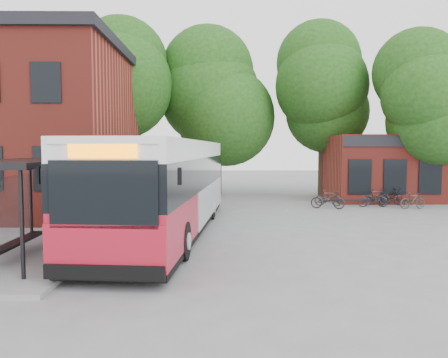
{
  "coord_description": "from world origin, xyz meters",
  "views": [
    {
      "loc": [
        1.01,
        -13.52,
        3.19
      ],
      "look_at": [
        1.22,
        3.55,
        2.0
      ],
      "focal_mm": 35.0,
      "sensor_mm": 36.0,
      "label": 1
    }
  ],
  "objects_px": {
    "city_bus": "(167,188)",
    "bicycle_5": "(376,197)",
    "bicycle_0": "(328,200)",
    "bicycle_6": "(390,197)",
    "bicycle_1": "(328,198)",
    "bicycle_7": "(413,201)",
    "bicycle_4": "(373,199)",
    "bus_shelter": "(27,209)"
  },
  "relations": [
    {
      "from": "city_bus",
      "to": "bicycle_5",
      "type": "xyz_separation_m",
      "value": [
        10.83,
        8.2,
        -1.26
      ]
    },
    {
      "from": "bicycle_0",
      "to": "bicycle_6",
      "type": "relative_size",
      "value": 1.0
    },
    {
      "from": "bicycle_6",
      "to": "bicycle_0",
      "type": "bearing_deg",
      "value": 88.27
    },
    {
      "from": "bicycle_1",
      "to": "bicycle_7",
      "type": "height_order",
      "value": "bicycle_1"
    },
    {
      "from": "bicycle_4",
      "to": "bicycle_5",
      "type": "xyz_separation_m",
      "value": [
        0.51,
        0.98,
        0.05
      ]
    },
    {
      "from": "bicycle_6",
      "to": "bicycle_7",
      "type": "distance_m",
      "value": 1.48
    },
    {
      "from": "bicycle_0",
      "to": "bicycle_7",
      "type": "height_order",
      "value": "bicycle_0"
    },
    {
      "from": "bus_shelter",
      "to": "bicycle_7",
      "type": "xyz_separation_m",
      "value": [
        15.78,
        10.27,
        -1.0
      ]
    },
    {
      "from": "bus_shelter",
      "to": "city_bus",
      "type": "xyz_separation_m",
      "value": [
        3.59,
        3.78,
        0.29
      ]
    },
    {
      "from": "city_bus",
      "to": "bus_shelter",
      "type": "bearing_deg",
      "value": -128.26
    },
    {
      "from": "bus_shelter",
      "to": "bicycle_6",
      "type": "bearing_deg",
      "value": 37.5
    },
    {
      "from": "bicycle_5",
      "to": "bicycle_6",
      "type": "xyz_separation_m",
      "value": [
        0.66,
        -0.4,
        -0.01
      ]
    },
    {
      "from": "bicycle_0",
      "to": "bicycle_4",
      "type": "relative_size",
      "value": 1.1
    },
    {
      "from": "bicycle_1",
      "to": "bicycle_4",
      "type": "xyz_separation_m",
      "value": [
        2.31,
        -0.48,
        -0.03
      ]
    },
    {
      "from": "city_bus",
      "to": "bicycle_6",
      "type": "xyz_separation_m",
      "value": [
        11.5,
        7.8,
        -1.27
      ]
    },
    {
      "from": "bus_shelter",
      "to": "bicycle_1",
      "type": "xyz_separation_m",
      "value": [
        11.6,
        11.48,
        -1.0
      ]
    },
    {
      "from": "bicycle_0",
      "to": "bicycle_6",
      "type": "xyz_separation_m",
      "value": [
        3.78,
        1.15,
        0.0
      ]
    },
    {
      "from": "bus_shelter",
      "to": "city_bus",
      "type": "height_order",
      "value": "city_bus"
    },
    {
      "from": "bicycle_6",
      "to": "city_bus",
      "type": "bearing_deg",
      "value": 105.46
    },
    {
      "from": "city_bus",
      "to": "bicycle_4",
      "type": "relative_size",
      "value": 8.43
    },
    {
      "from": "bicycle_6",
      "to": "bicycle_7",
      "type": "height_order",
      "value": "bicycle_6"
    },
    {
      "from": "bus_shelter",
      "to": "bicycle_7",
      "type": "distance_m",
      "value": 18.86
    },
    {
      "from": "bicycle_1",
      "to": "bicycle_6",
      "type": "height_order",
      "value": "bicycle_6"
    },
    {
      "from": "bicycle_7",
      "to": "bus_shelter",
      "type": "bearing_deg",
      "value": 111.45
    },
    {
      "from": "bus_shelter",
      "to": "bicycle_0",
      "type": "xyz_separation_m",
      "value": [
        11.31,
        10.43,
        -0.98
      ]
    },
    {
      "from": "bicycle_1",
      "to": "bicycle_5",
      "type": "bearing_deg",
      "value": -62.97
    },
    {
      "from": "bicycle_5",
      "to": "bicycle_4",
      "type": "bearing_deg",
      "value": 155.26
    },
    {
      "from": "bicycle_7",
      "to": "bicycle_5",
      "type": "bearing_deg",
      "value": 26.86
    },
    {
      "from": "bus_shelter",
      "to": "bicycle_6",
      "type": "xyz_separation_m",
      "value": [
        15.09,
        11.58,
        -0.98
      ]
    },
    {
      "from": "bus_shelter",
      "to": "bicycle_4",
      "type": "bearing_deg",
      "value": 38.32
    },
    {
      "from": "bicycle_0",
      "to": "bicycle_5",
      "type": "height_order",
      "value": "bicycle_5"
    },
    {
      "from": "bus_shelter",
      "to": "city_bus",
      "type": "distance_m",
      "value": 5.22
    },
    {
      "from": "bicycle_5",
      "to": "bicycle_0",
      "type": "bearing_deg",
      "value": 119.1
    },
    {
      "from": "bus_shelter",
      "to": "bicycle_1",
      "type": "bearing_deg",
      "value": 44.7
    },
    {
      "from": "city_bus",
      "to": "bicycle_7",
      "type": "relative_size",
      "value": 9.18
    },
    {
      "from": "bicycle_4",
      "to": "bicycle_6",
      "type": "relative_size",
      "value": 0.91
    },
    {
      "from": "bicycle_1",
      "to": "bicycle_0",
      "type": "bearing_deg",
      "value": -178.49
    },
    {
      "from": "bicycle_5",
      "to": "bicycle_7",
      "type": "relative_size",
      "value": 1.06
    },
    {
      "from": "bicycle_1",
      "to": "bicycle_6",
      "type": "xyz_separation_m",
      "value": [
        3.48,
        0.1,
        0.02
      ]
    },
    {
      "from": "bus_shelter",
      "to": "city_bus",
      "type": "relative_size",
      "value": 0.51
    },
    {
      "from": "bicycle_0",
      "to": "bicycle_1",
      "type": "bearing_deg",
      "value": 3.88
    },
    {
      "from": "bicycle_4",
      "to": "bicycle_6",
      "type": "height_order",
      "value": "bicycle_6"
    }
  ]
}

